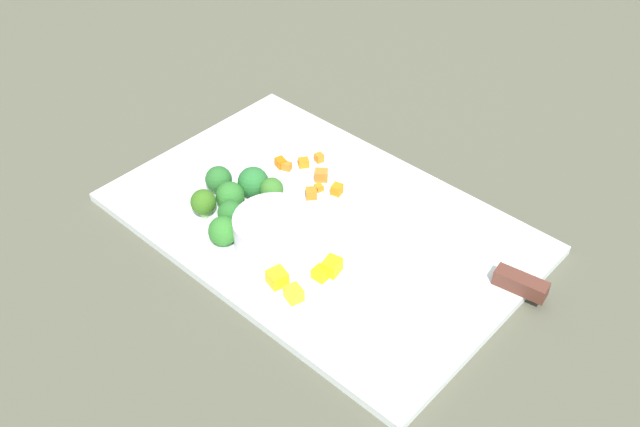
% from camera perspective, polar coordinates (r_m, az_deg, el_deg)
% --- Properties ---
extents(ground_plane, '(4.00, 4.00, 0.00)m').
position_cam_1_polar(ground_plane, '(0.94, -0.00, -1.01)').
color(ground_plane, '#535343').
extents(cutting_board, '(0.53, 0.35, 0.01)m').
position_cam_1_polar(cutting_board, '(0.94, -0.00, -0.74)').
color(cutting_board, white).
rests_on(cutting_board, ground_plane).
extents(prep_bowl, '(0.10, 0.10, 0.04)m').
position_cam_1_polar(prep_bowl, '(0.88, -3.71, -1.45)').
color(prep_bowl, white).
rests_on(prep_bowl, cutting_board).
extents(chef_knife, '(0.34, 0.08, 0.02)m').
position_cam_1_polar(chef_knife, '(0.89, 10.97, -3.57)').
color(chef_knife, silver).
rests_on(chef_knife, cutting_board).
extents(carrot_dice_0, '(0.02, 0.02, 0.01)m').
position_cam_1_polar(carrot_dice_0, '(1.02, -3.17, 4.08)').
color(carrot_dice_0, orange).
rests_on(carrot_dice_0, cutting_board).
extents(carrot_dice_1, '(0.01, 0.01, 0.01)m').
position_cam_1_polar(carrot_dice_1, '(1.03, -0.07, 4.48)').
color(carrot_dice_1, orange).
rests_on(carrot_dice_1, cutting_board).
extents(carrot_dice_2, '(0.02, 0.01, 0.01)m').
position_cam_1_polar(carrot_dice_2, '(1.01, -2.67, 3.80)').
color(carrot_dice_2, orange).
rests_on(carrot_dice_2, cutting_board).
extents(carrot_dice_3, '(0.01, 0.01, 0.01)m').
position_cam_1_polar(carrot_dice_3, '(0.98, -0.09, 2.08)').
color(carrot_dice_3, orange).
rests_on(carrot_dice_3, cutting_board).
extents(carrot_dice_4, '(0.02, 0.02, 0.01)m').
position_cam_1_polar(carrot_dice_4, '(0.97, 1.37, 1.94)').
color(carrot_dice_4, orange).
rests_on(carrot_dice_4, cutting_board).
extents(carrot_dice_5, '(0.02, 0.02, 0.01)m').
position_cam_1_polar(carrot_dice_5, '(1.02, -1.32, 4.08)').
color(carrot_dice_5, orange).
rests_on(carrot_dice_5, cutting_board).
extents(carrot_dice_6, '(0.02, 0.02, 0.02)m').
position_cam_1_polar(carrot_dice_6, '(0.99, 0.11, 3.08)').
color(carrot_dice_6, orange).
rests_on(carrot_dice_6, cutting_board).
extents(carrot_dice_7, '(0.02, 0.02, 0.02)m').
position_cam_1_polar(carrot_dice_7, '(0.96, -0.71, 1.56)').
color(carrot_dice_7, orange).
rests_on(carrot_dice_7, cutting_board).
extents(pepper_dice_0, '(0.02, 0.02, 0.02)m').
position_cam_1_polar(pepper_dice_0, '(0.83, -2.10, -6.42)').
color(pepper_dice_0, yellow).
rests_on(pepper_dice_0, cutting_board).
extents(pepper_dice_1, '(0.03, 0.03, 0.02)m').
position_cam_1_polar(pepper_dice_1, '(0.84, -3.43, -5.15)').
color(pepper_dice_1, yellow).
rests_on(pepper_dice_1, cutting_board).
extents(pepper_dice_2, '(0.02, 0.02, 0.01)m').
position_cam_1_polar(pepper_dice_2, '(0.85, 0.05, -4.83)').
color(pepper_dice_2, yellow).
rests_on(pepper_dice_2, cutting_board).
extents(pepper_dice_3, '(0.02, 0.03, 0.02)m').
position_cam_1_polar(pepper_dice_3, '(0.86, 0.95, -4.24)').
color(pepper_dice_3, yellow).
rests_on(pepper_dice_3, cutting_board).
extents(broccoli_floret_0, '(0.04, 0.04, 0.04)m').
position_cam_1_polar(broccoli_floret_0, '(0.96, -5.36, 2.49)').
color(broccoli_floret_0, '#98B86C').
rests_on(broccoli_floret_0, cutting_board).
extents(broccoli_floret_1, '(0.04, 0.04, 0.04)m').
position_cam_1_polar(broccoli_floret_1, '(0.90, -7.74, -1.41)').
color(broccoli_floret_1, '#86BA5B').
rests_on(broccoli_floret_1, cutting_board).
extents(broccoli_floret_2, '(0.03, 0.03, 0.04)m').
position_cam_1_polar(broccoli_floret_2, '(0.94, -3.88, 1.90)').
color(broccoli_floret_2, '#95B360').
rests_on(broccoli_floret_2, cutting_board).
extents(broccoli_floret_3, '(0.04, 0.04, 0.04)m').
position_cam_1_polar(broccoli_floret_3, '(0.95, -7.19, 1.38)').
color(broccoli_floret_3, '#95B75A').
rests_on(broccoli_floret_3, cutting_board).
extents(broccoli_floret_4, '(0.04, 0.04, 0.04)m').
position_cam_1_polar(broccoli_floret_4, '(0.97, -8.10, 2.70)').
color(broccoli_floret_4, '#98AD68').
rests_on(broccoli_floret_4, cutting_board).
extents(broccoli_floret_5, '(0.03, 0.03, 0.04)m').
position_cam_1_polar(broccoli_floret_5, '(0.93, -9.31, 0.88)').
color(broccoli_floret_5, '#85AE6C').
rests_on(broccoli_floret_5, cutting_board).
extents(broccoli_floret_6, '(0.03, 0.03, 0.04)m').
position_cam_1_polar(broccoli_floret_6, '(0.92, -7.16, 0.04)').
color(broccoli_floret_6, '#89BA5F').
rests_on(broccoli_floret_6, cutting_board).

